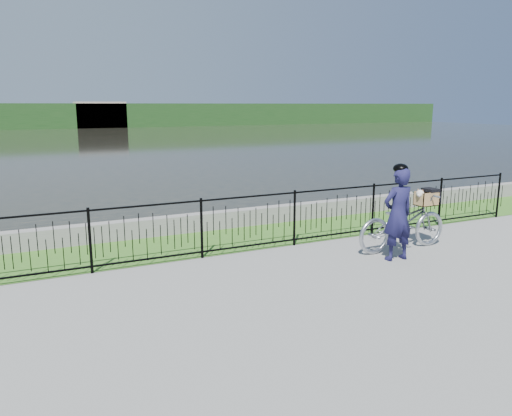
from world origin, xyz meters
TOP-DOWN VIEW (x-y plane):
  - ground at (0.00, 0.00)m, footprint 120.00×120.00m
  - grass_strip at (0.00, 2.60)m, footprint 60.00×2.00m
  - water at (0.00, 33.00)m, footprint 120.00×120.00m
  - quay_wall at (0.00, 3.60)m, footprint 60.00×0.30m
  - fence at (0.00, 1.60)m, footprint 14.00×0.06m
  - far_treeline at (0.00, 60.00)m, footprint 120.00×6.00m
  - far_building_right at (6.00, 58.50)m, footprint 6.00×3.00m
  - bicycle_rig at (2.78, 0.40)m, footprint 2.10×0.73m
  - cyclist at (2.22, -0.06)m, footprint 0.64×0.43m

SIDE VIEW (x-z plane):
  - ground at x=0.00m, z-range 0.00..0.00m
  - water at x=0.00m, z-range 0.00..0.00m
  - grass_strip at x=0.00m, z-range 0.00..0.01m
  - quay_wall at x=0.00m, z-range 0.00..0.40m
  - bicycle_rig at x=2.78m, z-range -0.04..1.16m
  - fence at x=0.00m, z-range 0.00..1.15m
  - cyclist at x=2.22m, z-range -0.01..1.79m
  - far_treeline at x=0.00m, z-range 0.00..3.00m
  - far_building_right at x=6.00m, z-range 0.00..3.20m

